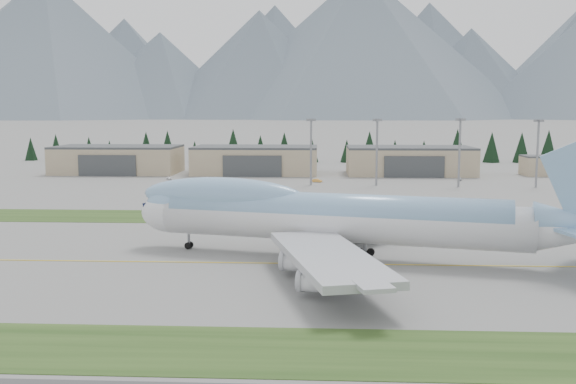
# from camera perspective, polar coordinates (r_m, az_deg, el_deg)

# --- Properties ---
(ground) EXTENTS (7000.00, 7000.00, 0.00)m
(ground) POSITION_cam_1_polar(r_m,az_deg,el_deg) (104.03, -2.90, -6.34)
(ground) COLOR slate
(ground) RESTS_ON ground
(grass_strip_near) EXTENTS (400.00, 14.00, 0.08)m
(grass_strip_near) POSITION_cam_1_polar(r_m,az_deg,el_deg) (67.95, -6.20, -13.81)
(grass_strip_near) COLOR #244016
(grass_strip_near) RESTS_ON ground
(grass_strip_far) EXTENTS (400.00, 18.00, 0.08)m
(grass_strip_far) POSITION_cam_1_polar(r_m,az_deg,el_deg) (148.00, -1.15, -2.28)
(grass_strip_far) COLOR #244016
(grass_strip_far) RESTS_ON ground
(taxiway_line_main) EXTENTS (400.00, 0.40, 0.02)m
(taxiway_line_main) POSITION_cam_1_polar(r_m,az_deg,el_deg) (104.03, -2.90, -6.34)
(taxiway_line_main) COLOR yellow
(taxiway_line_main) RESTS_ON ground
(boeing_747_freighter) EXTENTS (80.98, 67.85, 21.27)m
(boeing_747_freighter) POSITION_cam_1_polar(r_m,az_deg,el_deg) (106.45, 4.16, -2.19)
(boeing_747_freighter) COLOR silver
(boeing_747_freighter) RESTS_ON ground
(hangar_left) EXTENTS (48.00, 26.60, 10.80)m
(hangar_left) POSITION_cam_1_polar(r_m,az_deg,el_deg) (263.75, -14.88, 2.82)
(hangar_left) COLOR tan
(hangar_left) RESTS_ON ground
(hangar_center) EXTENTS (48.00, 26.60, 10.80)m
(hangar_center) POSITION_cam_1_polar(r_m,az_deg,el_deg) (252.51, -2.89, 2.87)
(hangar_center) COLOR tan
(hangar_center) RESTS_ON ground
(hangar_right) EXTENTS (48.00, 26.60, 10.80)m
(hangar_right) POSITION_cam_1_polar(r_m,az_deg,el_deg) (253.63, 10.74, 2.77)
(hangar_right) COLOR tan
(hangar_right) RESTS_ON ground
(control_shed) EXTENTS (14.00, 12.00, 7.60)m
(control_shed) POSITION_cam_1_polar(r_m,az_deg,el_deg) (263.47, 21.63, 2.20)
(control_shed) COLOR tan
(control_shed) RESTS_ON ground
(floodlight_masts) EXTENTS (75.86, 6.29, 22.11)m
(floodlight_masts) POSITION_cam_1_polar(r_m,az_deg,el_deg) (213.06, 11.69, 4.64)
(floodlight_masts) COLOR gray
(floodlight_masts) RESTS_ON ground
(service_vehicle_a) EXTENTS (2.77, 3.31, 1.07)m
(service_vehicle_a) POSITION_cam_1_polar(r_m,az_deg,el_deg) (233.39, -10.53, 1.07)
(service_vehicle_a) COLOR white
(service_vehicle_a) RESTS_ON ground
(service_vehicle_b) EXTENTS (3.80, 2.76, 1.19)m
(service_vehicle_b) POSITION_cam_1_polar(r_m,az_deg,el_deg) (221.75, 2.60, 0.87)
(service_vehicle_b) COLOR gold
(service_vehicle_b) RESTS_ON ground
(service_vehicle_c) EXTENTS (2.11, 3.77, 1.03)m
(service_vehicle_c) POSITION_cam_1_polar(r_m,az_deg,el_deg) (235.18, 15.01, 1.00)
(service_vehicle_c) COLOR #B2B2B7
(service_vehicle_c) RESTS_ON ground
(conifer_belt) EXTENTS (273.78, 14.99, 16.19)m
(conifer_belt) POSITION_cam_1_polar(r_m,az_deg,el_deg) (312.68, 2.40, 3.99)
(conifer_belt) COLOR black
(conifer_belt) RESTS_ON ground
(mountain_ridge_front) EXTENTS (4234.45, 1245.25, 522.53)m
(mountain_ridge_front) POSITION_cam_1_polar(r_m,az_deg,el_deg) (2291.84, 4.75, 12.50)
(mountain_ridge_front) COLOR #434F59
(mountain_ridge_front) RESTS_ON ground
(mountain_ridge_rear) EXTENTS (4479.07, 1054.93, 527.47)m
(mountain_ridge_rear) POSITION_cam_1_polar(r_m,az_deg,el_deg) (3029.01, 9.50, 11.53)
(mountain_ridge_rear) COLOR #434F59
(mountain_ridge_rear) RESTS_ON ground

